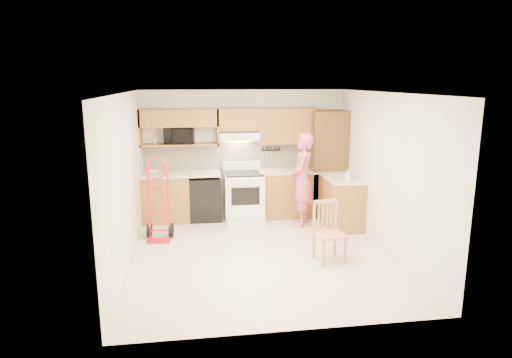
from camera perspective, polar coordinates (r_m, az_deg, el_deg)
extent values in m
cube|color=beige|center=(7.17, 0.58, -9.56)|extent=(4.00, 4.50, 0.02)
cube|color=white|center=(6.64, 0.63, 11.01)|extent=(4.00, 4.50, 0.02)
cube|color=#EFE7CE|center=(9.00, -1.61, 3.34)|extent=(4.00, 0.02, 2.50)
cube|color=#EFE7CE|center=(4.65, 4.90, -5.50)|extent=(4.00, 0.02, 2.50)
cube|color=#EFE7CE|center=(6.79, -16.41, -0.20)|extent=(0.02, 4.50, 2.50)
cube|color=#EFE7CE|center=(7.37, 16.24, 0.79)|extent=(0.02, 4.50, 2.50)
cube|color=beige|center=(8.98, -1.59, 3.00)|extent=(3.92, 0.03, 0.55)
cube|color=olive|center=(8.82, -11.40, -2.42)|extent=(0.90, 0.60, 0.90)
cube|color=black|center=(8.81, -6.52, -2.42)|extent=(0.60, 0.60, 0.85)
cube|color=olive|center=(8.99, 3.92, -1.90)|extent=(1.14, 0.60, 0.90)
cube|color=beige|center=(8.70, -9.56, 0.64)|extent=(1.50, 0.63, 0.04)
cube|color=beige|center=(8.89, 3.96, 1.04)|extent=(1.14, 0.63, 0.04)
cube|color=olive|center=(8.48, 10.82, -2.99)|extent=(0.60, 1.00, 0.90)
cube|color=beige|center=(8.37, 10.95, 0.11)|extent=(0.63, 1.00, 0.04)
cube|color=brown|center=(9.07, 9.05, 1.98)|extent=(0.70, 0.60, 2.10)
cube|color=olive|center=(8.68, -9.80, 7.68)|extent=(1.50, 0.33, 0.34)
cube|color=olive|center=(8.74, -9.68, 4.35)|extent=(1.50, 0.33, 0.04)
cube|color=olive|center=(8.73, -2.29, 7.61)|extent=(0.76, 0.33, 0.44)
cube|color=olive|center=(8.89, 3.86, 6.78)|extent=(1.14, 0.33, 0.70)
cube|color=white|center=(8.69, -2.23, 5.54)|extent=(0.76, 0.46, 0.14)
imported|color=black|center=(8.71, -9.74, 5.49)|extent=(0.59, 0.42, 0.31)
imported|color=#CF5560|center=(8.33, 5.90, -0.12)|extent=(0.61, 0.74, 1.75)
imported|color=white|center=(8.09, 11.61, 0.56)|extent=(0.12, 0.12, 0.21)
imported|color=white|center=(8.72, -12.93, 0.84)|extent=(0.28, 0.28, 0.06)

